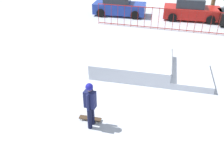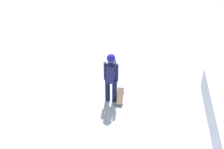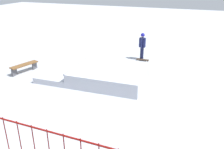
{
  "view_description": "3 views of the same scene",
  "coord_description": "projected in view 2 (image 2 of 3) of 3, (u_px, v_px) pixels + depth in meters",
  "views": [
    {
      "loc": [
        0.59,
        -9.19,
        5.75
      ],
      "look_at": [
        -1.42,
        -1.22,
        0.9
      ],
      "focal_mm": 38.47,
      "sensor_mm": 36.0,
      "label": 1
    },
    {
      "loc": [
        5.36,
        -2.4,
        6.54
      ],
      "look_at": [
        -1.66,
        -3.27,
        1.0
      ],
      "focal_mm": 48.98,
      "sensor_mm": 36.0,
      "label": 2
    },
    {
      "loc": [
        -4.94,
        11.19,
        5.07
      ],
      "look_at": [
        -1.23,
        1.16,
        0.6
      ],
      "focal_mm": 38.25,
      "sensor_mm": 36.0,
      "label": 3
    }
  ],
  "objects": [
    {
      "name": "skateboard",
      "position": [
        120.0,
        96.0,
        9.61
      ],
      "size": [
        0.8,
        0.27,
        0.09
      ],
      "rotation": [
        0.0,
        0.0,
        6.3
      ],
      "color": "#3F2D1E",
      "rests_on": "ground"
    },
    {
      "name": "skater",
      "position": [
        111.0,
        75.0,
        8.96
      ],
      "size": [
        0.4,
        0.44,
        1.73
      ],
      "rotation": [
        0.0,
        0.0,
        6.19
      ],
      "color": "black",
      "rests_on": "ground"
    }
  ]
}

